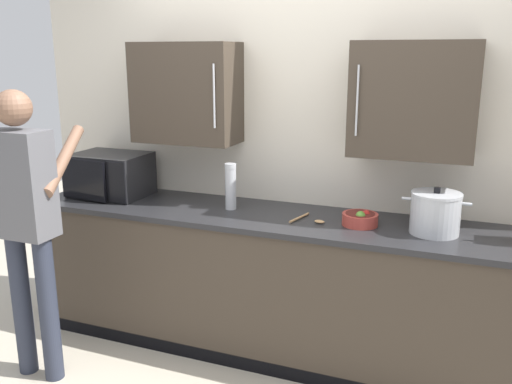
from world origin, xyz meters
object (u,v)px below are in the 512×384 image
object	(u,v)px
stock_pot	(435,213)
fruit_bowl	(360,218)
thermos_flask	(231,186)
wooden_spoon	(310,220)
person_figure	(25,212)
microwave_oven	(107,174)

from	to	relation	value
stock_pot	fruit_bowl	size ratio (longest dim) A/B	1.77
stock_pot	thermos_flask	world-z (taller)	thermos_flask
wooden_spoon	stock_pot	distance (m)	0.72
fruit_bowl	person_figure	size ratio (longest dim) A/B	0.12
stock_pot	person_figure	world-z (taller)	person_figure
thermos_flask	fruit_bowl	world-z (taller)	thermos_flask
wooden_spoon	person_figure	distance (m)	1.64
microwave_oven	stock_pot	bearing A→B (deg)	-1.11
person_figure	fruit_bowl	bearing A→B (deg)	23.70
microwave_oven	person_figure	world-z (taller)	person_figure
thermos_flask	person_figure	size ratio (longest dim) A/B	0.17
thermos_flask	fruit_bowl	xyz separation A→B (m)	(0.84, -0.04, -0.11)
wooden_spoon	stock_pot	xyz separation A→B (m)	(0.71, 0.04, 0.11)
wooden_spoon	fruit_bowl	world-z (taller)	fruit_bowl
wooden_spoon	thermos_flask	world-z (taller)	thermos_flask
wooden_spoon	microwave_oven	bearing A→B (deg)	176.96
wooden_spoon	fruit_bowl	bearing A→B (deg)	6.30
microwave_oven	fruit_bowl	world-z (taller)	microwave_oven
thermos_flask	microwave_oven	bearing A→B (deg)	179.46
wooden_spoon	thermos_flask	distance (m)	0.57
fruit_bowl	thermos_flask	bearing A→B (deg)	177.42
thermos_flask	fruit_bowl	size ratio (longest dim) A/B	1.43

